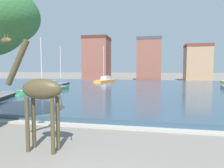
# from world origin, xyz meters

# --- Properties ---
(harbor_water) EXTENTS (84.14, 40.15, 0.43)m
(harbor_water) POSITION_xyz_m (0.00, 27.47, 0.21)
(harbor_water) COLOR #334C60
(harbor_water) RESTS_ON ground
(quay_edge_coping) EXTENTS (84.14, 0.50, 0.12)m
(quay_edge_coping) POSITION_xyz_m (0.00, 7.15, 0.06)
(quay_edge_coping) COLOR #ADA89E
(quay_edge_coping) RESTS_ON ground
(giraffe_statue) EXTENTS (2.80, 0.71, 4.88)m
(giraffe_statue) POSITION_xyz_m (-2.97, 3.58, 2.49)
(giraffe_statue) COLOR #4C4228
(giraffe_statue) RESTS_ON ground
(sailboat_green) EXTENTS (3.82, 8.65, 7.25)m
(sailboat_green) POSITION_xyz_m (-11.93, 18.74, 0.47)
(sailboat_green) COLOR #236B42
(sailboat_green) RESTS_ON ground
(sailboat_navy) EXTENTS (2.85, 7.31, 7.36)m
(sailboat_navy) POSITION_xyz_m (-14.40, 29.73, 0.42)
(sailboat_navy) COLOR navy
(sailboat_navy) RESTS_ON ground
(sailboat_orange) EXTENTS (3.85, 7.68, 8.18)m
(sailboat_orange) POSITION_xyz_m (-8.42, 38.16, 0.58)
(sailboat_orange) COLOR orange
(sailboat_orange) RESTS_ON ground
(sailboat_black) EXTENTS (4.56, 9.20, 7.69)m
(sailboat_black) POSITION_xyz_m (-13.40, 13.67, 0.42)
(sailboat_black) COLOR black
(sailboat_black) RESTS_ON ground
(townhouse_corner_house) EXTENTS (7.20, 7.60, 12.57)m
(townhouse_corner_house) POSITION_xyz_m (-13.94, 53.05, 6.30)
(townhouse_corner_house) COLOR #8E5142
(townhouse_corner_house) RESTS_ON ground
(townhouse_narrow_midrow) EXTENTS (6.45, 5.18, 11.62)m
(townhouse_narrow_midrow) POSITION_xyz_m (1.14, 50.69, 5.83)
(townhouse_narrow_midrow) COLOR #8E5142
(townhouse_narrow_midrow) RESTS_ON ground
(townhouse_end_terrace) EXTENTS (6.52, 5.38, 9.72)m
(townhouse_end_terrace) POSITION_xyz_m (13.85, 52.10, 4.88)
(townhouse_end_terrace) COLOR tan
(townhouse_end_terrace) RESTS_ON ground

